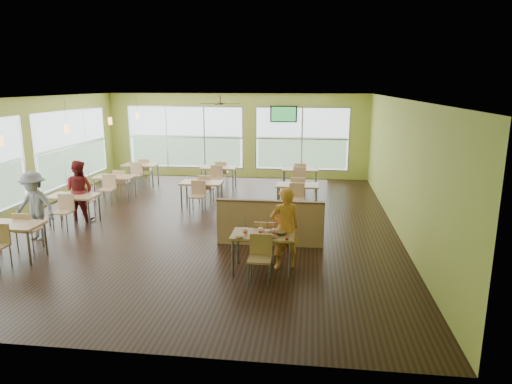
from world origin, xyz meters
TOP-DOWN VIEW (x-y plane):
  - room at (0.00, 0.00)m, footprint 12.00×12.04m
  - window_bays at (-2.65, 3.08)m, footprint 9.24×10.24m
  - main_table at (2.00, -3.00)m, footprint 1.22×1.52m
  - half_wall_divider at (2.00, -1.55)m, footprint 2.40×0.14m
  - dining_tables at (-1.05, 1.71)m, footprint 6.92×8.72m
  - pendant_lights at (-3.20, 0.68)m, footprint 0.11×7.31m
  - ceiling_fan at (-0.00, 3.00)m, footprint 1.25×1.25m
  - tv_backwall at (1.80, 5.90)m, footprint 1.00×0.07m
  - man_plaid at (2.40, -2.81)m, footprint 0.70×0.59m
  - patron_maroon at (-3.20, -0.18)m, footprint 0.85×0.70m
  - patron_grey at (-3.44, -1.80)m, footprint 1.13×0.76m
  - cup_blue at (1.68, -3.12)m, footprint 0.10×0.10m
  - cup_yellow at (1.96, -3.06)m, footprint 0.10×0.10m
  - cup_red_near at (2.10, -3.18)m, footprint 0.11×0.11m
  - cup_red_far at (2.23, -3.10)m, footprint 0.10×0.10m
  - food_basket at (2.34, -2.99)m, footprint 0.22×0.22m
  - ketchup_cup at (2.47, -3.29)m, footprint 0.06×0.06m
  - wrapper_left at (1.58, -3.30)m, footprint 0.19×0.18m
  - wrapper_mid at (2.06, -2.90)m, footprint 0.22×0.21m
  - wrapper_right at (2.20, -3.20)m, footprint 0.18×0.17m

SIDE VIEW (x-z plane):
  - half_wall_divider at x=2.00m, z-range 0.00..1.04m
  - dining_tables at x=-1.05m, z-range 0.20..1.07m
  - main_table at x=2.00m, z-range 0.20..1.07m
  - ketchup_cup at x=2.47m, z-range 0.75..0.78m
  - wrapper_left at x=1.58m, z-range 0.75..0.79m
  - wrapper_right at x=2.20m, z-range 0.75..0.79m
  - wrapper_mid at x=2.06m, z-range 0.75..0.80m
  - food_basket at x=2.34m, z-range 0.75..0.80m
  - patron_maroon at x=-3.20m, z-range 0.00..1.60m
  - patron_grey at x=-3.44m, z-range 0.00..1.61m
  - man_plaid at x=2.40m, z-range 0.00..1.63m
  - cup_yellow at x=1.96m, z-range 0.64..1.00m
  - cup_red_far at x=2.23m, z-range 0.64..1.01m
  - cup_blue at x=1.68m, z-range 0.64..1.01m
  - cup_red_near at x=2.10m, z-range 0.64..1.02m
  - window_bays at x=-2.65m, z-range 0.29..2.66m
  - room at x=0.00m, z-range 0.00..3.20m
  - tv_backwall at x=1.80m, z-range 2.15..2.75m
  - pendant_lights at x=-3.20m, z-range 2.02..2.88m
  - ceiling_fan at x=0.00m, z-range 2.80..3.09m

